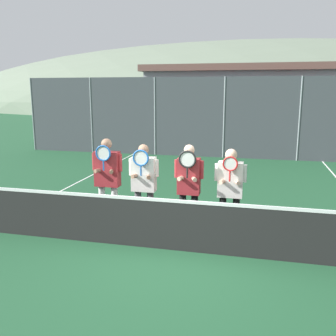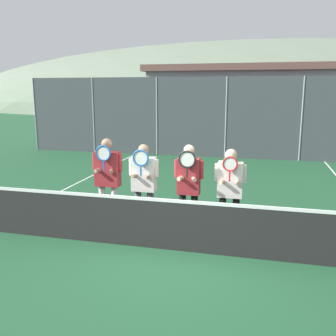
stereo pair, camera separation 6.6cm
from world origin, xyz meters
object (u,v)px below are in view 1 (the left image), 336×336
Objects in this scene: car_far_left at (126,126)px; car_left_of_center at (229,128)px; player_leftmost at (107,175)px; player_center_right at (189,184)px; player_rightmost at (230,186)px; player_center_left at (144,181)px.

car_far_left is 5.40m from car_left_of_center.
player_center_right is (1.68, -0.12, -0.05)m from player_leftmost.
player_rightmost is at bearing -62.00° from car_far_left.
player_center_left is 0.38× the size of car_far_left.
car_left_of_center reaches higher than player_rightmost.
player_leftmost is 12.55m from car_far_left.
car_left_of_center reaches higher than player_center_left.
player_rightmost is 0.37× the size of car_far_left.
player_center_left and car_far_left have the same top height.
car_far_left is at bearing 108.18° from player_leftmost.
player_leftmost is 1.05× the size of player_center_left.
car_far_left is (-4.69, 11.97, -0.14)m from player_center_left.
player_center_left is at bearing 175.40° from player_center_right.
player_rightmost is at bearing 0.97° from player_center_left.
player_leftmost is 1.07× the size of player_rightmost.
player_leftmost is at bearing 179.54° from player_rightmost.
player_center_left is 0.98× the size of player_center_right.
car_far_left is at bearing 118.00° from player_rightmost.
player_center_right is at bearing -89.07° from car_left_of_center.
player_center_right is at bearing -4.10° from player_leftmost.
player_leftmost reaches higher than car_left_of_center.
player_rightmost is 12.31m from car_left_of_center.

